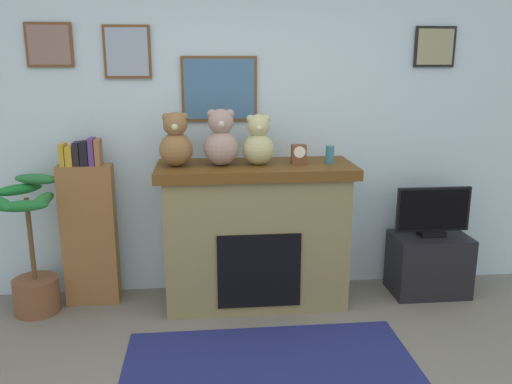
{
  "coord_description": "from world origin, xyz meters",
  "views": [
    {
      "loc": [
        -0.31,
        -2.27,
        1.88
      ],
      "look_at": [
        0.09,
        1.65,
        0.9
      ],
      "focal_mm": 36.9,
      "sensor_mm": 36.0,
      "label": 1
    }
  ],
  "objects": [
    {
      "name": "candle_jar",
      "position": [
        0.65,
        1.63,
        1.19
      ],
      "size": [
        0.07,
        0.07,
        0.13
      ],
      "primitive_type": "cylinder",
      "color": "teal",
      "rests_on": "fireplace"
    },
    {
      "name": "television",
      "position": [
        1.52,
        1.64,
        0.7
      ],
      "size": [
        0.61,
        0.14,
        0.4
      ],
      "color": "black",
      "rests_on": "tv_stand"
    },
    {
      "name": "fireplace",
      "position": [
        0.08,
        1.65,
        0.57
      ],
      "size": [
        1.5,
        0.64,
        1.12
      ],
      "color": "olive",
      "rests_on": "ground_plane"
    },
    {
      "name": "teddy_bear_brown",
      "position": [
        0.1,
        1.63,
        1.29
      ],
      "size": [
        0.24,
        0.24,
        0.38
      ],
      "color": "#BDB981",
      "rests_on": "fireplace"
    },
    {
      "name": "teddy_bear_grey",
      "position": [
        -0.51,
        1.63,
        1.3
      ],
      "size": [
        0.25,
        0.25,
        0.4
      ],
      "color": "olive",
      "rests_on": "fireplace"
    },
    {
      "name": "potted_plant",
      "position": [
        -1.62,
        1.6,
        0.39
      ],
      "size": [
        0.51,
        0.55,
        1.06
      ],
      "color": "brown",
      "rests_on": "ground_plane"
    },
    {
      "name": "tv_stand",
      "position": [
        1.52,
        1.64,
        0.25
      ],
      "size": [
        0.61,
        0.4,
        0.5
      ],
      "primitive_type": "cube",
      "color": "black",
      "rests_on": "ground_plane"
    },
    {
      "name": "bookshelf",
      "position": [
        -1.21,
        1.74,
        0.61
      ],
      "size": [
        0.41,
        0.16,
        1.33
      ],
      "color": "brown",
      "rests_on": "ground_plane"
    },
    {
      "name": "back_wall",
      "position": [
        -0.0,
        2.0,
        1.31
      ],
      "size": [
        5.2,
        0.15,
        2.6
      ],
      "color": "silver",
      "rests_on": "ground_plane"
    },
    {
      "name": "area_rug",
      "position": [
        0.08,
        0.68,
        0.0
      ],
      "size": [
        1.87,
        0.99,
        0.01
      ],
      "primitive_type": "cube",
      "color": "navy",
      "rests_on": "ground_plane"
    },
    {
      "name": "mantel_clock",
      "position": [
        0.41,
        1.63,
        1.19
      ],
      "size": [
        0.11,
        0.08,
        0.15
      ],
      "color": "brown",
      "rests_on": "fireplace"
    },
    {
      "name": "teddy_bear_tan",
      "position": [
        -0.18,
        1.63,
        1.31
      ],
      "size": [
        0.26,
        0.26,
        0.42
      ],
      "color": "#A3877E",
      "rests_on": "fireplace"
    }
  ]
}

